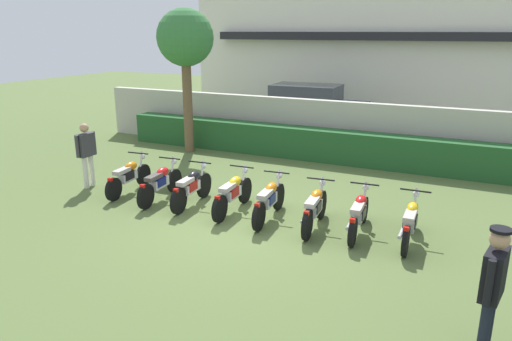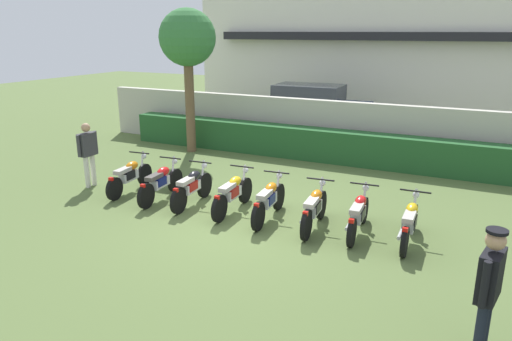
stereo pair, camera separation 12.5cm
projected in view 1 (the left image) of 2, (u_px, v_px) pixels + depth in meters
ground at (237, 225)px, 10.19m from camera, size 60.00×60.00×0.00m
building at (393, 40)px, 23.60m from camera, size 18.71×6.50×7.13m
compound_wall at (330, 128)px, 15.60m from camera, size 17.77×0.30×1.83m
hedge_row at (323, 145)px, 15.11m from camera, size 14.22×0.70×1.01m
parked_car at (309, 108)px, 19.49m from camera, size 4.56×2.20×1.89m
tree_near_inspector at (185, 41)px, 15.36m from camera, size 1.85×1.85×4.71m
motorcycle_in_row_0 at (129, 176)px, 12.10m from camera, size 0.60×1.89×0.95m
motorcycle_in_row_1 at (160, 183)px, 11.56m from camera, size 0.60×1.90×0.96m
motorcycle_in_row_2 at (191, 187)px, 11.21m from camera, size 0.60×1.84×0.97m
motorcycle_in_row_3 at (233, 193)px, 10.80m from camera, size 0.60×1.95×0.97m
motorcycle_in_row_4 at (269, 200)px, 10.37m from camera, size 0.60×1.92×0.97m
motorcycle_in_row_5 at (315, 208)px, 9.88m from camera, size 0.60×1.85×0.97m
motorcycle_in_row_6 at (359, 213)px, 9.64m from camera, size 0.60×1.86×0.94m
motorcycle_in_row_7 at (410, 221)px, 9.22m from camera, size 0.60×1.85×0.95m
inspector_person at (86, 150)px, 12.39m from camera, size 0.23×0.68×1.70m
officer_0 at (493, 283)px, 5.76m from camera, size 0.31×0.69×1.78m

